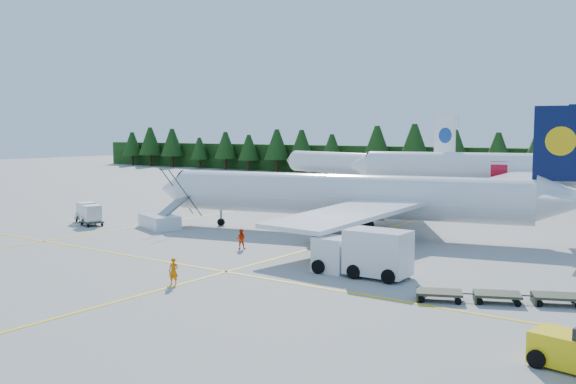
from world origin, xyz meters
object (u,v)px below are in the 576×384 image
Objects in this scene: airstairs at (163,218)px; airliner_red at (495,169)px; service_truck at (362,252)px; airliner_navy at (336,196)px.

airliner_red is at bearing 92.70° from airstairs.
service_truck is at bearing 6.62° from airstairs.
airstairs is at bearing -122.17° from airliner_red.
service_truck is (25.10, -6.79, 0.56)m from airstairs.
airliner_navy is at bearing 46.61° from airstairs.
service_truck is (10.20, -13.69, -1.85)m from airliner_navy.
airliner_navy is 5.21× the size of airstairs.
airliner_navy is 6.00× the size of service_truck.
airliner_navy is 17.17m from service_truck.
airliner_navy is 0.87× the size of airliner_red.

